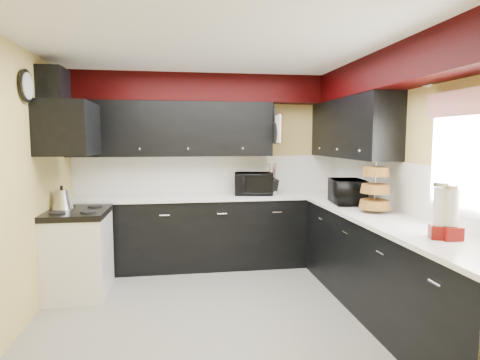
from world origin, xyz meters
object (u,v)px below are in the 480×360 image
at_px(utensil_crock, 272,187).
at_px(knife_block, 272,186).
at_px(kettle, 62,199).
at_px(microwave, 348,192).
at_px(toaster_oven, 254,184).

height_order(utensil_crock, knife_block, knife_block).
height_order(utensil_crock, kettle, kettle).
relative_size(utensil_crock, knife_block, 0.84).
relative_size(microwave, utensil_crock, 2.78).
bearing_deg(utensil_crock, toaster_oven, -178.93).
relative_size(toaster_oven, utensil_crock, 2.76).
height_order(knife_block, kettle, knife_block).
bearing_deg(toaster_oven, knife_block, 2.29).
height_order(toaster_oven, utensil_crock, toaster_oven).
height_order(toaster_oven, kettle, toaster_oven).
distance_m(toaster_oven, utensil_crock, 0.25).
relative_size(microwave, knife_block, 2.33).
height_order(microwave, kettle, microwave).
bearing_deg(kettle, microwave, -4.84).
bearing_deg(knife_block, kettle, 172.68).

